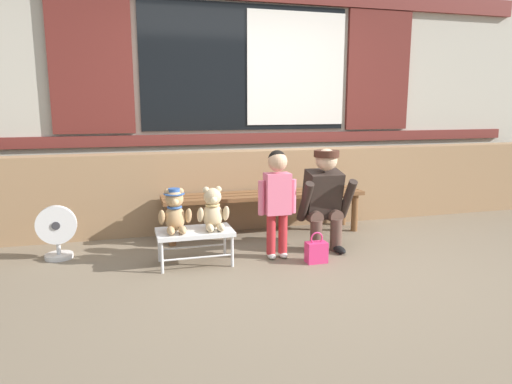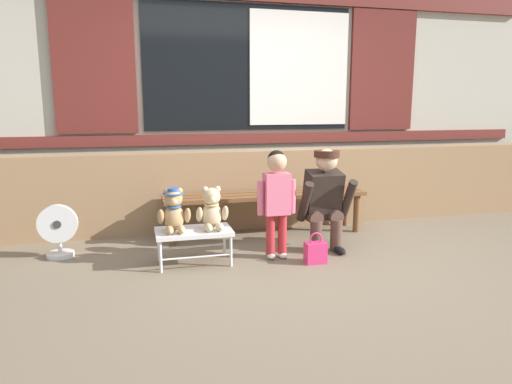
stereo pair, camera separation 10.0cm
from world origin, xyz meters
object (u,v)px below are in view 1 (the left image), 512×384
Objects in this scene: floor_fan at (57,233)px; small_display_bench at (195,234)px; wooden_bench_long at (264,199)px; teddy_bear_plain at (213,210)px; adult_crouching at (324,199)px; child_standing at (277,192)px; teddy_bear_with_hat at (175,211)px; handbag_on_ground at (316,252)px.

small_display_bench is at bearing -22.26° from floor_fan.
teddy_bear_plain is (-0.68, -0.73, 0.09)m from wooden_bench_long.
teddy_bear_plain is at bearing -174.39° from adult_crouching.
floor_fan is (-2.37, 0.36, -0.24)m from adult_crouching.
child_standing is at bearing -14.84° from floor_fan.
child_standing reaches higher than teddy_bear_with_hat.
teddy_bear_with_hat is 0.32m from teddy_bear_plain.
floor_fan is (-0.98, 0.47, -0.23)m from teddy_bear_with_hat.
wooden_bench_long is 5.78× the size of teddy_bear_plain.
adult_crouching is 3.49× the size of handbag_on_ground.
adult_crouching is at bearing -8.64° from floor_fan.
teddy_bear_with_hat is 1.25m from handbag_on_ground.
small_display_bench is at bearing -179.49° from teddy_bear_plain.
floor_fan is at bearing 161.66° from handbag_on_ground.
child_standing is (0.56, -0.03, 0.13)m from teddy_bear_plain.
floor_fan is (-1.98, -0.26, -0.13)m from wooden_bench_long.
small_display_bench is 0.79m from child_standing.
small_display_bench is 0.25m from teddy_bear_plain.
teddy_bear_with_hat is 1.11m from floor_fan.
child_standing is (0.72, -0.03, 0.33)m from small_display_bench.
small_display_bench is 1.33× the size of floor_fan.
teddy_bear_with_hat reaches higher than floor_fan.
child_standing reaches higher than adult_crouching.
teddy_bear_with_hat is 0.89m from child_standing.
handbag_on_ground is at bearing -13.69° from small_display_bench.
wooden_bench_long is 7.72× the size of handbag_on_ground.
small_display_bench is 0.67× the size of adult_crouching.
adult_crouching reaches higher than handbag_on_ground.
handbag_on_ground is (0.29, -0.22, -0.50)m from child_standing.
teddy_bear_plain is 0.96m from handbag_on_ground.
adult_crouching is (1.07, 0.11, 0.02)m from teddy_bear_plain.
teddy_bear_with_hat reaches higher than wooden_bench_long.
child_standing is (0.88, -0.03, 0.12)m from teddy_bear_with_hat.
teddy_bear_with_hat is 1.00× the size of teddy_bear_plain.
floor_fan is at bearing -172.52° from wooden_bench_long.
wooden_bench_long is at bearing 81.52° from child_standing.
teddy_bear_plain is 0.38× the size of adult_crouching.
child_standing is 1.96m from floor_fan.
handbag_on_ground is 0.57× the size of floor_fan.
child_standing is at bearing -98.48° from wooden_bench_long.
handbag_on_ground is (1.17, -0.25, -0.38)m from teddy_bear_with_hat.
wooden_bench_long is at bearing 100.12° from handbag_on_ground.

